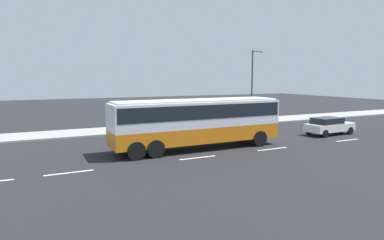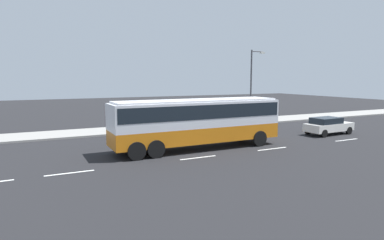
{
  "view_description": "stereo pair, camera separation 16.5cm",
  "coord_description": "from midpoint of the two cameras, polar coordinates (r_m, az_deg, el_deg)",
  "views": [
    {
      "loc": [
        -9.16,
        -19.71,
        4.8
      ],
      "look_at": [
        0.15,
        -0.35,
        2.03
      ],
      "focal_mm": 30.8,
      "sensor_mm": 36.0,
      "label": 1
    },
    {
      "loc": [
        -9.31,
        -19.64,
        4.8
      ],
      "look_at": [
        0.15,
        -0.35,
        2.03
      ],
      "focal_mm": 30.8,
      "sensor_mm": 36.0,
      "label": 2
    }
  ],
  "objects": [
    {
      "name": "car_white_minivan",
      "position": [
        30.16,
        22.35,
        -0.86
      ],
      "size": [
        4.51,
        2.05,
        1.46
      ],
      "rotation": [
        0.0,
        0.0,
        0.06
      ],
      "color": "white",
      "rests_on": "ground_plane"
    },
    {
      "name": "coach_bus",
      "position": [
        22.13,
        0.77,
        0.29
      ],
      "size": [
        11.75,
        2.82,
        3.34
      ],
      "rotation": [
        0.0,
        0.0,
        0.01
      ],
      "color": "orange",
      "rests_on": "ground_plane"
    },
    {
      "name": "street_lamp",
      "position": [
        34.26,
        10.26,
        6.52
      ],
      "size": [
        1.66,
        0.24,
        7.42
      ],
      "color": "#47474C",
      "rests_on": "sidewalk_curb"
    },
    {
      "name": "ground_plane",
      "position": [
        22.26,
        -0.95,
        -5.1
      ],
      "size": [
        120.0,
        120.0,
        0.0
      ],
      "primitive_type": "plane",
      "color": "black"
    },
    {
      "name": "sidewalk_curb",
      "position": [
        31.04,
        -8.5,
        -1.48
      ],
      "size": [
        80.0,
        4.0,
        0.15
      ],
      "primitive_type": "cube",
      "color": "gray",
      "rests_on": "ground_plane"
    },
    {
      "name": "pedestrian_near_curb",
      "position": [
        30.36,
        -6.43,
        0.23
      ],
      "size": [
        0.32,
        0.32,
        1.59
      ],
      "rotation": [
        0.0,
        0.0,
        3.55
      ],
      "color": "#38334C",
      "rests_on": "sidewalk_curb"
    },
    {
      "name": "lane_centreline",
      "position": [
        21.49,
        8.14,
        -5.61
      ],
      "size": [
        40.94,
        0.16,
        0.01
      ],
      "color": "white",
      "rests_on": "ground_plane"
    }
  ]
}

